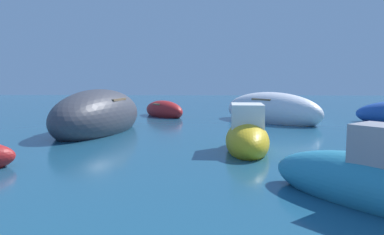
# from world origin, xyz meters

# --- Properties ---
(moored_boat_1) EXTENTS (5.32, 5.72, 1.89)m
(moored_boat_1) POSITION_xyz_m (-4.14, 13.05, 0.52)
(moored_boat_1) COLOR white
(moored_boat_1) RESTS_ON ground
(moored_boat_2) EXTENTS (1.45, 3.12, 1.66)m
(moored_boat_2) POSITION_xyz_m (-6.20, 5.44, 0.44)
(moored_boat_2) COLOR gold
(moored_boat_2) RESTS_ON ground
(moored_boat_3) EXTENTS (3.54, 6.44, 2.22)m
(moored_boat_3) POSITION_xyz_m (-11.80, 9.33, 0.61)
(moored_boat_3) COLOR #3F3F47
(moored_boat_3) RESTS_ON ground
(moored_boat_8) EXTENTS (3.65, 3.97, 1.66)m
(moored_boat_8) POSITION_xyz_m (-4.46, 0.72, 0.40)
(moored_boat_8) COLOR teal
(moored_boat_8) RESTS_ON ground
(moored_boat_9) EXTENTS (3.02, 3.33, 1.14)m
(moored_boat_9) POSITION_xyz_m (-9.77, 15.38, 0.32)
(moored_boat_9) COLOR #B21E1E
(moored_boat_9) RESTS_ON ground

